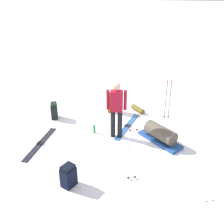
% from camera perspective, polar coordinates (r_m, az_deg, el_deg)
% --- Properties ---
extents(ground_plane, '(80.00, 80.00, 0.00)m').
position_cam_1_polar(ground_plane, '(8.41, -0.00, -4.25)').
color(ground_plane, white).
extents(skier_standing, '(0.57, 0.22, 1.70)m').
position_cam_1_polar(skier_standing, '(7.76, 0.93, 0.97)').
color(skier_standing, black).
rests_on(skier_standing, ground_plane).
extents(ski_pair_near, '(0.45, 1.75, 0.05)m').
position_cam_1_polar(ski_pair_near, '(8.14, -14.49, -6.28)').
color(ski_pair_near, black).
rests_on(ski_pair_near, ground_plane).
extents(ski_pair_far, '(0.72, 1.71, 0.05)m').
position_cam_1_polar(ski_pair_far, '(8.73, 3.16, -2.92)').
color(ski_pair_far, '#2A5EA2').
rests_on(ski_pair_far, ground_plane).
extents(backpack_large_dark, '(0.38, 0.40, 0.55)m').
position_cam_1_polar(backpack_large_dark, '(6.46, -8.91, -12.79)').
color(backpack_large_dark, black).
rests_on(backpack_large_dark, ground_plane).
extents(backpack_bright, '(0.29, 0.37, 0.71)m').
position_cam_1_polar(backpack_bright, '(9.47, 0.08, 1.99)').
color(backpack_bright, '#82490A').
rests_on(backpack_bright, ground_plane).
extents(backpack_small_spare, '(0.27, 0.35, 0.55)m').
position_cam_1_polar(backpack_small_spare, '(9.28, -11.75, 0.25)').
color(backpack_small_spare, black).
rests_on(backpack_small_spare, ground_plane).
extents(ski_poles_planted_near, '(0.22, 0.11, 1.37)m').
position_cam_1_polar(ski_poles_planted_near, '(6.26, 4.24, -8.31)').
color(ski_poles_planted_near, '#B6BBC4').
rests_on(ski_poles_planted_near, ground_plane).
extents(ski_poles_planted_far, '(0.20, 0.11, 1.33)m').
position_cam_1_polar(ski_poles_planted_far, '(9.06, 11.40, 2.87)').
color(ski_poles_planted_far, '#251A2D').
rests_on(ski_poles_planted_far, ground_plane).
extents(gear_sled, '(1.26, 1.29, 0.49)m').
position_cam_1_polar(gear_sled, '(8.01, 9.86, -4.57)').
color(gear_sled, navy).
rests_on(gear_sled, ground_plane).
extents(sleeping_mat_rolled, '(0.49, 0.54, 0.18)m').
position_cam_1_polar(sleeping_mat_rolled, '(9.63, 5.30, 0.59)').
color(sleeping_mat_rolled, brown).
rests_on(sleeping_mat_rolled, ground_plane).
extents(thermos_bottle, '(0.07, 0.07, 0.26)m').
position_cam_1_polar(thermos_bottle, '(8.35, -3.64, -3.52)').
color(thermos_bottle, '#157B2C').
rests_on(thermos_bottle, ground_plane).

